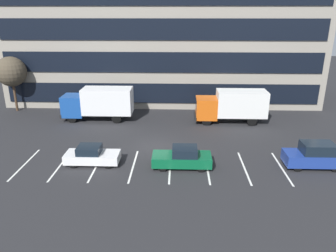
% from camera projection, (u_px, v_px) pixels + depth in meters
% --- Properties ---
extents(ground_plane, '(120.00, 120.00, 0.00)m').
position_uv_depth(ground_plane, '(155.00, 146.00, 28.02)').
color(ground_plane, '#262628').
extents(office_building, '(37.87, 13.79, 21.60)m').
position_uv_depth(office_building, '(164.00, 13.00, 41.24)').
color(office_building, gray).
rests_on(office_building, ground_plane).
extents(lot_markings, '(19.74, 5.40, 0.01)m').
position_uv_depth(lot_markings, '(152.00, 166.00, 24.50)').
color(lot_markings, silver).
rests_on(lot_markings, ground_plane).
extents(box_truck_blue, '(7.50, 2.48, 3.48)m').
position_uv_depth(box_truck_blue, '(99.00, 102.00, 34.19)').
color(box_truck_blue, '#194799').
rests_on(box_truck_blue, ground_plane).
extents(box_truck_orange, '(7.35, 2.43, 3.41)m').
position_uv_depth(box_truck_orange, '(232.00, 105.00, 33.41)').
color(box_truck_orange, '#D85914').
rests_on(box_truck_orange, ground_plane).
extents(sedan_white, '(4.12, 1.72, 1.47)m').
position_uv_depth(sedan_white, '(92.00, 155.00, 24.65)').
color(sedan_white, white).
rests_on(sedan_white, ground_plane).
extents(suv_navy, '(4.27, 1.81, 1.93)m').
position_uv_depth(suv_navy, '(314.00, 155.00, 24.09)').
color(suv_navy, navy).
rests_on(suv_navy, ground_plane).
extents(sedan_forest, '(4.42, 1.85, 1.58)m').
position_uv_depth(sedan_forest, '(182.00, 158.00, 24.16)').
color(sedan_forest, '#0C5933').
rests_on(sedan_forest, ground_plane).
extents(bare_tree, '(3.36, 3.36, 6.30)m').
position_uv_depth(bare_tree, '(11.00, 72.00, 36.44)').
color(bare_tree, '#473323').
rests_on(bare_tree, ground_plane).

